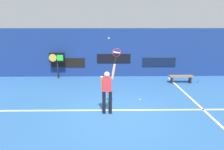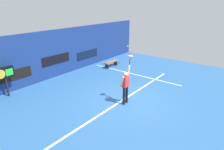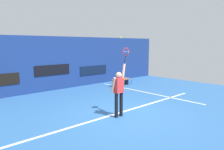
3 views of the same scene
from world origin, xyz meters
TOP-DOWN VIEW (x-y plane):
  - ground_plane at (0.00, 0.00)m, footprint 18.00×18.00m
  - back_wall at (0.00, 6.07)m, footprint 18.00×0.20m
  - sponsor_banner_center at (0.00, 5.95)m, footprint 2.20×0.03m
  - sponsor_banner_portside at (-3.00, 5.95)m, footprint 2.20×0.03m
  - sponsor_banner_starboard at (3.00, 5.95)m, footprint 2.20×0.03m
  - court_baseline at (0.00, 0.31)m, footprint 10.00×0.10m
  - court_sideline at (3.57, 2.00)m, footprint 0.10×7.00m
  - tennis_player at (-0.39, 0.03)m, footprint 0.58×0.31m
  - tennis_racket at (-0.04, 0.02)m, footprint 0.36×0.27m
  - tennis_ball at (-0.32, 0.02)m, footprint 0.07×0.07m
  - scoreboard_clock at (-3.61, 5.55)m, footprint 0.96×0.20m
  - court_bench at (3.97, 4.32)m, footprint 1.40×0.36m
  - water_bottle at (5.06, 4.32)m, footprint 0.07×0.07m
  - spare_ball at (1.11, 1.46)m, footprint 0.07×0.07m

SIDE VIEW (x-z plane):
  - ground_plane at x=0.00m, z-range 0.00..0.00m
  - court_baseline at x=0.00m, z-range 0.00..0.01m
  - court_sideline at x=3.57m, z-range 0.00..0.01m
  - spare_ball at x=1.11m, z-range 0.00..0.07m
  - water_bottle at x=5.06m, z-range 0.00..0.24m
  - court_bench at x=3.97m, z-range 0.11..0.56m
  - sponsor_banner_portside at x=-3.00m, z-range 0.64..1.24m
  - sponsor_banner_starboard at x=3.00m, z-range 0.65..1.25m
  - tennis_player at x=-0.39m, z-range 0.02..2.01m
  - sponsor_banner_center at x=0.00m, z-range 0.91..1.51m
  - scoreboard_clock at x=-3.61m, z-range 0.45..2.10m
  - back_wall at x=0.00m, z-range 0.00..3.16m
  - tennis_racket at x=-0.04m, z-range 2.08..2.70m
  - tennis_ball at x=-0.32m, z-range 2.90..2.97m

